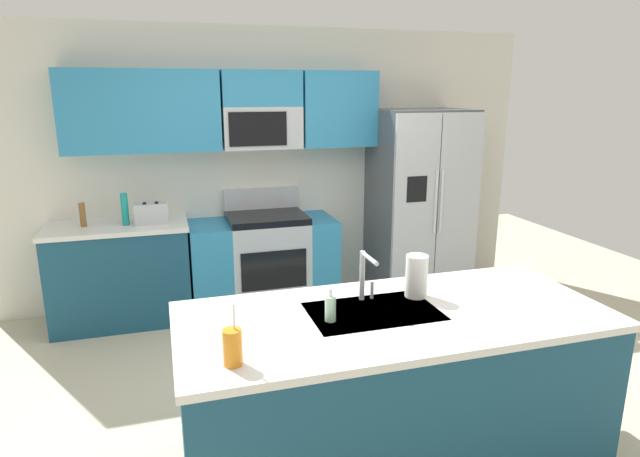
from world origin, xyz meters
name	(u,v)px	position (x,y,z in m)	size (l,w,h in m)	color
ground_plane	(343,401)	(0.00, 0.00, 0.00)	(9.00, 9.00, 0.00)	beige
kitchen_wall_unit	(260,150)	(-0.14, 2.08, 1.47)	(5.20, 0.43, 2.60)	silver
back_counter	(121,273)	(-1.47, 1.80, 0.45)	(1.19, 0.63, 0.90)	navy
range_oven	(264,261)	(-0.18, 1.80, 0.44)	(1.36, 0.61, 1.10)	#B7BABF
refrigerator	(419,203)	(1.40, 1.73, 0.93)	(0.90, 0.76, 1.85)	#4C4F54
island_counter	(392,389)	(0.05, -0.63, 0.45)	(2.26, 0.98, 0.90)	navy
toaster	(151,213)	(-1.17, 1.75, 0.99)	(0.28, 0.16, 0.18)	#B7BABF
pepper_mill	(83,215)	(-1.73, 1.80, 1.00)	(0.05, 0.05, 0.20)	brown
bottle_teal	(125,209)	(-1.38, 1.75, 1.04)	(0.06, 0.06, 0.28)	teal
sink_faucet	(365,272)	(-0.04, -0.44, 1.07)	(0.08, 0.21, 0.28)	#B7BABF
drink_cup_orange	(233,347)	(-0.83, -0.94, 0.98)	(0.08, 0.08, 0.28)	orange
soap_dispenser	(330,308)	(-0.30, -0.64, 0.97)	(0.06, 0.06, 0.17)	#A5D8B2
paper_towel_roll	(416,276)	(0.26, -0.46, 1.02)	(0.12, 0.12, 0.24)	white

